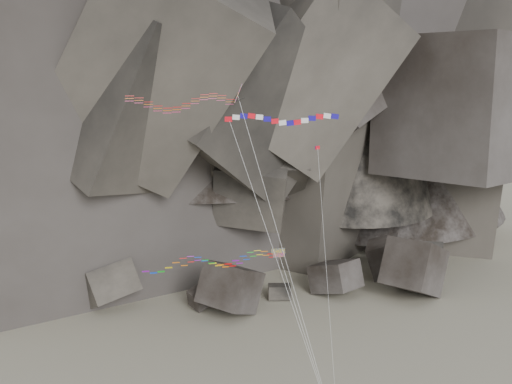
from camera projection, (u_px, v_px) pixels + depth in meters
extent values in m
cube|color=#47423F|center=(202.00, 301.00, 89.41)|extent=(4.30, 4.35, 3.90)
cube|color=#47423F|center=(335.00, 281.00, 95.16)|extent=(7.93, 8.73, 5.79)
cube|color=#47423F|center=(386.00, 262.00, 102.76)|extent=(8.62, 8.12, 6.98)
cube|color=#47423F|center=(279.00, 292.00, 93.87)|extent=(3.82, 3.40, 2.13)
cube|color=#47423F|center=(414.00, 275.00, 93.84)|extent=(11.77, 11.16, 9.35)
cube|color=#47423F|center=(110.00, 292.00, 89.72)|extent=(8.86, 8.14, 7.40)
cube|color=#47423F|center=(230.00, 295.00, 87.18)|extent=(10.21, 9.80, 8.00)
cube|color=#47423F|center=(413.00, 267.00, 100.02)|extent=(7.96, 9.77, 7.85)
cylinder|color=silver|center=(290.00, 275.00, 53.18)|extent=(7.80, 4.21, 29.42)
cube|color=red|center=(229.00, 119.00, 54.51)|extent=(0.71, 0.57, 0.41)
cube|color=white|center=(236.00, 117.00, 54.45)|extent=(0.74, 0.58, 0.46)
cube|color=#180D95|center=(244.00, 116.00, 54.36)|extent=(0.75, 0.58, 0.49)
cube|color=red|center=(252.00, 116.00, 54.27)|extent=(0.76, 0.58, 0.49)
cube|color=white|center=(260.00, 117.00, 54.19)|extent=(0.74, 0.58, 0.47)
cube|color=#180D95|center=(267.00, 119.00, 54.15)|extent=(0.72, 0.57, 0.42)
cube|color=red|center=(275.00, 121.00, 54.14)|extent=(0.73, 0.57, 0.45)
cube|color=white|center=(283.00, 123.00, 54.16)|extent=(0.75, 0.58, 0.48)
cube|color=#180D95|center=(290.00, 123.00, 54.20)|extent=(0.76, 0.58, 0.49)
cube|color=red|center=(297.00, 122.00, 54.25)|extent=(0.75, 0.58, 0.48)
cube|color=white|center=(305.00, 120.00, 54.29)|extent=(0.72, 0.57, 0.44)
cube|color=#180D95|center=(312.00, 118.00, 54.31)|extent=(0.72, 0.57, 0.44)
cube|color=red|center=(319.00, 116.00, 54.31)|extent=(0.75, 0.58, 0.48)
cube|color=white|center=(327.00, 116.00, 54.29)|extent=(0.76, 0.58, 0.49)
cube|color=#180D95|center=(335.00, 116.00, 54.25)|extent=(0.75, 0.58, 0.48)
cylinder|color=silver|center=(284.00, 282.00, 54.66)|extent=(7.92, 6.95, 27.30)
cube|color=yellow|center=(278.00, 252.00, 58.21)|extent=(1.34, 0.77, 0.70)
cube|color=#0CB219|center=(279.00, 255.00, 58.10)|extent=(1.10, 0.60, 0.48)
cylinder|color=silver|center=(308.00, 344.00, 56.60)|extent=(3.34, 7.37, 15.18)
cube|color=red|center=(318.00, 148.00, 57.44)|extent=(0.46, 0.20, 0.31)
cube|color=#180D95|center=(316.00, 148.00, 57.41)|extent=(0.18, 0.10, 0.31)
cylinder|color=silver|center=(328.00, 292.00, 56.21)|extent=(0.37, 7.44, 24.56)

